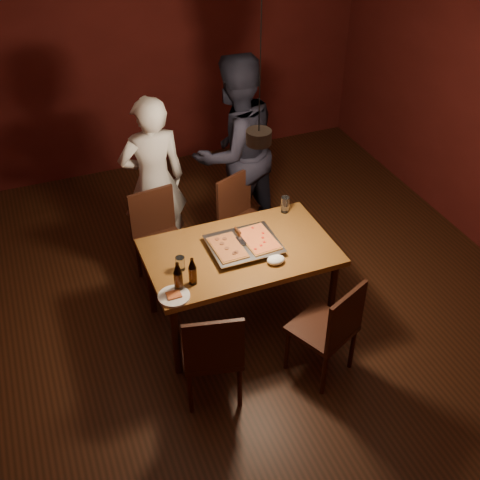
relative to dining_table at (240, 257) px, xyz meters
name	(u,v)px	position (x,y,z in m)	size (l,w,h in m)	color
room_shell	(258,180)	(0.12, -0.06, 0.72)	(6.00, 6.00, 6.00)	#3A1C0F
dining_table	(240,257)	(0.00, 0.00, 0.00)	(1.50, 0.90, 0.75)	brown
chair_far_left	(158,230)	(-0.47, 0.80, -0.14)	(0.47, 0.47, 0.49)	#38190F
chair_far_right	(242,212)	(0.33, 0.78, -0.14)	(0.55, 0.55, 0.49)	#38190F
chair_near_left	(212,349)	(-0.50, -0.72, -0.14)	(0.50, 0.50, 0.49)	#38190F
chair_near_right	(332,324)	(0.40, -0.82, -0.14)	(0.56, 0.56, 0.49)	#38190F
pizza_tray	(244,246)	(0.04, 0.01, 0.10)	(0.55, 0.45, 0.05)	silver
pizza_meat	(228,247)	(-0.11, 0.00, 0.13)	(0.22, 0.35, 0.02)	maroon
pizza_cheese	(258,239)	(0.16, 0.01, 0.13)	(0.24, 0.38, 0.02)	gold
spatula	(243,240)	(0.04, 0.04, 0.14)	(0.09, 0.24, 0.04)	silver
beer_bottle_a	(178,277)	(-0.59, -0.27, 0.20)	(0.07, 0.07, 0.25)	black
beer_bottle_b	(193,271)	(-0.47, -0.24, 0.19)	(0.06, 0.06, 0.23)	black
water_glass_left	(180,263)	(-0.51, -0.05, 0.13)	(0.07, 0.07, 0.11)	silver
water_glass_right	(285,205)	(0.56, 0.36, 0.15)	(0.07, 0.07, 0.15)	silver
plate_slice	(174,296)	(-0.65, -0.34, 0.08)	(0.23, 0.23, 0.03)	white
napkin	(276,260)	(0.20, -0.25, 0.10)	(0.14, 0.11, 0.06)	white
diner_white	(154,181)	(-0.39, 1.15, 0.15)	(0.60, 0.40, 1.65)	silver
diner_dark	(235,151)	(0.43, 1.21, 0.26)	(0.91, 0.71, 1.88)	black
pendant_lamp	(259,136)	(0.12, -0.06, 1.08)	(0.18, 0.18, 1.10)	black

